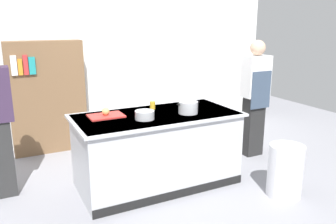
% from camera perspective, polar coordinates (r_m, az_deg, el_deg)
% --- Properties ---
extents(ground_plane, '(10.00, 10.00, 0.00)m').
position_cam_1_polar(ground_plane, '(4.44, -1.75, -11.63)').
color(ground_plane, gray).
extents(back_wall, '(6.40, 0.12, 3.00)m').
position_cam_1_polar(back_wall, '(5.97, -10.58, 9.95)').
color(back_wall, white).
rests_on(back_wall, ground_plane).
extents(counter_island, '(1.98, 0.98, 0.90)m').
position_cam_1_polar(counter_island, '(4.26, -1.80, -6.02)').
color(counter_island, '#B7BABF').
rests_on(counter_island, ground_plane).
extents(cutting_board, '(0.40, 0.28, 0.02)m').
position_cam_1_polar(cutting_board, '(4.07, -10.20, -0.64)').
color(cutting_board, red).
rests_on(cutting_board, counter_island).
extents(onion, '(0.09, 0.09, 0.09)m').
position_cam_1_polar(onion, '(4.06, -10.24, 0.10)').
color(onion, tan).
rests_on(onion, cutting_board).
extents(stock_pot, '(0.30, 0.23, 0.15)m').
position_cam_1_polar(stock_pot, '(4.15, 3.34, 0.77)').
color(stock_pot, '#B7BABF').
rests_on(stock_pot, counter_island).
extents(mixing_bowl, '(0.22, 0.22, 0.10)m').
position_cam_1_polar(mixing_bowl, '(3.91, -3.87, -0.49)').
color(mixing_bowl, '#B7BABF').
rests_on(mixing_bowl, counter_island).
extents(juice_cup, '(0.07, 0.07, 0.10)m').
position_cam_1_polar(juice_cup, '(4.35, -2.57, 1.12)').
color(juice_cup, yellow).
rests_on(juice_cup, counter_island).
extents(trash_bin, '(0.40, 0.40, 0.61)m').
position_cam_1_polar(trash_bin, '(4.26, 18.79, -9.14)').
color(trash_bin, silver).
rests_on(trash_bin, ground_plane).
extents(person_chef, '(0.38, 0.25, 1.72)m').
position_cam_1_polar(person_chef, '(5.24, 14.14, 2.62)').
color(person_chef, '#242424').
rests_on(person_chef, ground_plane).
extents(bookshelf, '(1.10, 0.31, 1.70)m').
position_cam_1_polar(bookshelf, '(5.57, -19.24, 2.29)').
color(bookshelf, brown).
rests_on(bookshelf, ground_plane).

